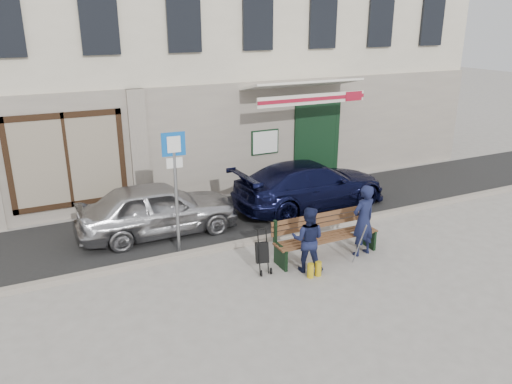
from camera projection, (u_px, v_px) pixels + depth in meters
ground at (272, 274)px, 10.05m from camera, size 80.00×80.00×0.00m
asphalt_lane at (216, 221)px, 12.68m from camera, size 60.00×3.20×0.01m
curb at (241, 243)px, 11.30m from camera, size 60.00×0.18×0.12m
building at (149, 16)px, 15.60m from camera, size 20.00×8.27×10.00m
car_silver at (158, 208)px, 11.78m from camera, size 3.78×1.58×1.28m
car_navy at (310, 185)px, 13.50m from camera, size 4.44×1.98×1.26m
parking_sign at (175, 174)px, 10.45m from camera, size 0.50×0.08×2.69m
bench at (324, 237)px, 10.67m from camera, size 2.40×1.17×0.98m
man at (363, 220)px, 10.67m from camera, size 0.63×0.45×1.59m
woman at (308, 239)px, 10.01m from camera, size 0.85×0.82×1.37m
stroller at (262, 254)px, 10.05m from camera, size 0.31×0.41×0.91m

